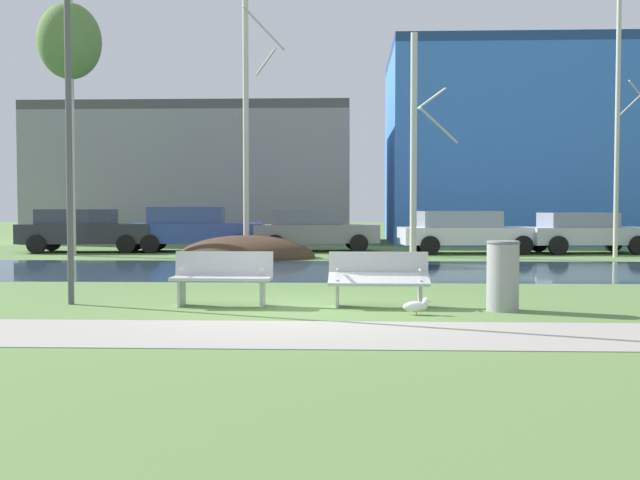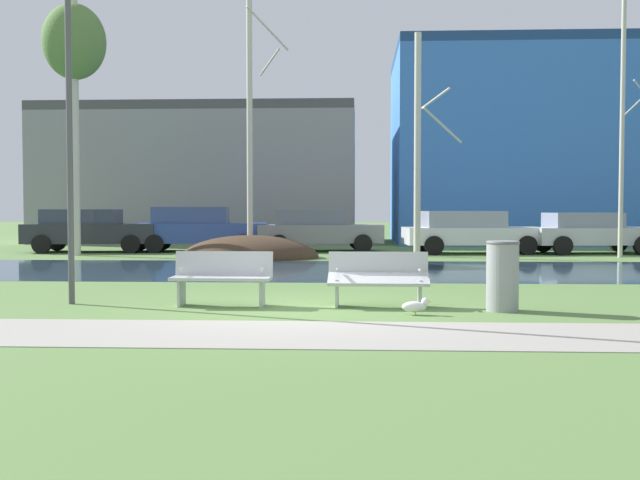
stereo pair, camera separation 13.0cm
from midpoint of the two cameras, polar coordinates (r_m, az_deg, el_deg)
The scene contains 20 objects.
ground_plane at distance 21.71m, azimuth -0.01°, elevation -1.73°, with size 120.00×120.00×0.00m, color #5B7F42.
paved_path_strip at distance 9.61m, azimuth -2.96°, elevation -7.02°, with size 60.00×2.09×0.01m, color #9E998E.
river_band at distance 19.26m, azimuth -0.30°, elevation -2.25°, with size 80.00×6.45×0.01m, color #2D475B.
soil_mound at distance 24.02m, azimuth -5.66°, elevation -1.34°, with size 4.32×3.26×1.42m, color #423021.
bench_left at distance 12.37m, azimuth -7.61°, elevation -2.73°, with size 1.61×0.58×0.87m.
bench_right at distance 12.19m, azimuth 4.10°, elevation -2.79°, with size 1.61×0.58×0.87m.
trash_bin at distance 12.00m, azimuth 13.20°, elevation -2.54°, with size 0.51×0.51×1.07m.
seagull at distance 11.37m, azimuth 6.92°, elevation -4.91°, with size 0.44×0.16×0.26m.
streetlamp at distance 13.27m, azimuth -18.59°, elevation 11.78°, with size 0.32×0.32×5.69m.
birch_far_left at distance 26.82m, azimuth -18.35°, elevation 13.67°, with size 2.04×2.04×8.95m.
birch_left at distance 24.56m, azimuth -5.66°, elevation 9.32°, with size 1.36×2.25×8.84m.
birch_center_left at distance 24.87m, azimuth 6.95°, elevation 7.18°, with size 1.52×2.43×7.17m.
birch_center at distance 26.03m, azimuth 21.25°, elevation 8.47°, with size 1.27×2.04×8.71m.
parked_van_nearest_dark at distance 28.22m, azimuth -17.28°, elevation 0.76°, with size 4.73×2.41×1.51m.
parked_sedan_second_blue at distance 27.68m, azimuth -9.50°, elevation 0.87°, with size 4.83×2.46×1.60m.
parked_hatch_third_grey at distance 27.39m, azimuth -0.67°, elevation 0.80°, with size 4.59×2.35×1.50m.
parked_wagon_fourth_white at distance 26.67m, azimuth 10.75°, elevation 0.67°, with size 4.91×2.40×1.45m.
parked_suv_fifth_silver at distance 27.72m, azimuth 19.00°, elevation 0.59°, with size 4.30×2.44×1.40m.
building_grey_warehouse at distance 35.81m, azimuth -9.20°, elevation 4.77°, with size 13.99×6.89×6.09m.
building_blue_store at distance 36.61m, azimuth 17.84°, elevation 6.61°, with size 16.05×8.67×8.61m.
Camera 1 is at (0.81, -11.64, 1.59)m, focal length 42.83 mm.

